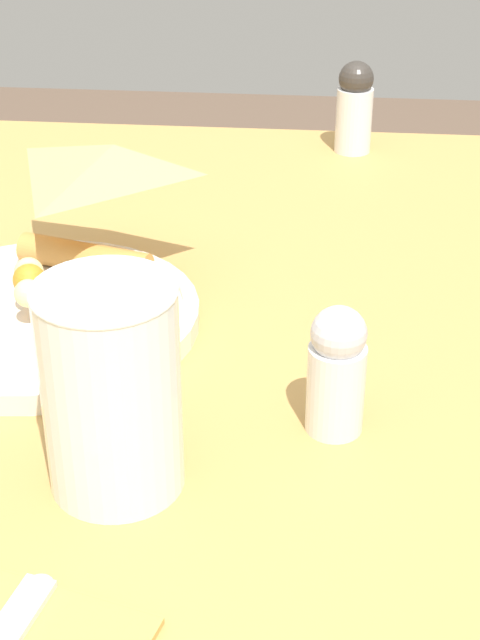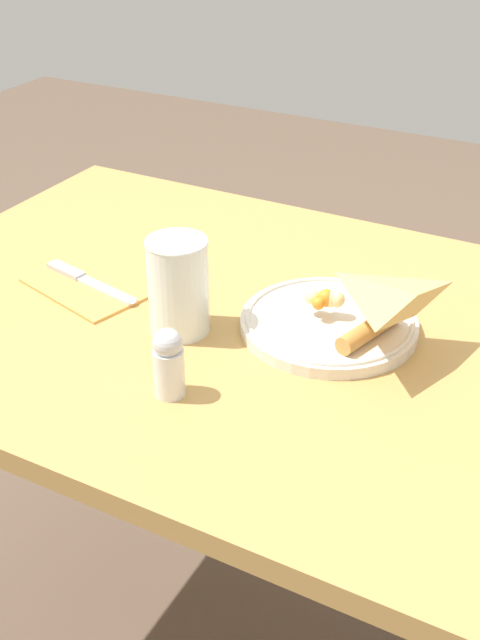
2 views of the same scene
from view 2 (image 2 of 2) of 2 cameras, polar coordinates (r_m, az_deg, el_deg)
name	(u,v)px [view 2 (image 2 of 2)]	position (r m, az deg, el deg)	size (l,w,h in m)	color
dining_table	(259,383)	(1.14, 1.38, -4.51)	(1.11, 0.74, 0.71)	tan
plate_pizza	(331,321)	(1.05, 6.47, -0.04)	(0.23, 0.23, 0.06)	silver
milk_glass	(178,288)	(1.03, -4.40, 2.27)	(0.08, 0.08, 0.13)	white
napkin_folded	(91,285)	(1.18, -10.55, 2.47)	(0.21, 0.17, 0.00)	#E59E4C
butter_knife	(87,280)	(1.18, -10.84, 2.80)	(0.18, 0.06, 0.01)	#B2B2B7
salt_shaker	(169,362)	(0.92, -5.10, -3.02)	(0.04, 0.04, 0.09)	silver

